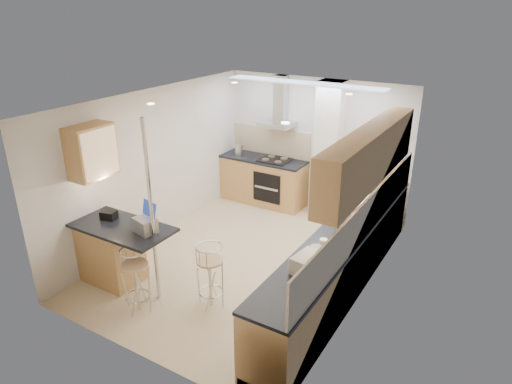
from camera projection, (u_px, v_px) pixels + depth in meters
The scene contains 16 objects.
ground at pixel (248, 260), 7.12m from camera, with size 4.80×4.80×0.00m, color #D0B58B.
room_shell at pixel (280, 164), 6.67m from camera, with size 3.64×4.84×2.51m.
right_counter at pixel (341, 261), 6.23m from camera, with size 0.63×4.40×0.92m.
back_counter at pixel (263, 180), 9.06m from camera, with size 1.70×0.63×0.92m.
peninsula at pixel (124, 256), 6.33m from camera, with size 1.47×0.72×0.94m.
microwave at pixel (359, 210), 6.30m from camera, with size 0.54×0.36×0.30m, color white.
laptop at pixel (145, 225), 5.94m from camera, with size 0.29×0.22×0.20m, color #9EA2A6.
bag at pixel (109, 215), 6.33m from camera, with size 0.21×0.15×0.11m, color black.
bar_stool_near at pixel (136, 280), 5.82m from camera, with size 0.37×0.37×0.89m, color tan, non-canonical shape.
bar_stool_end at pixel (210, 276), 5.91m from camera, with size 0.37×0.37×0.90m, color tan, non-canonical shape.
jar_a at pixel (367, 205), 6.60m from camera, with size 0.12×0.12×0.18m, color beige.
jar_b at pixel (361, 212), 6.44m from camera, with size 0.11×0.11×0.15m, color beige.
jar_c at pixel (316, 254), 5.32m from camera, with size 0.14×0.14×0.19m, color #BEB298.
jar_d at pixel (324, 244), 5.61m from camera, with size 0.10×0.10×0.12m, color white.
bread_bin at pixel (309, 264), 5.11m from camera, with size 0.30×0.38×0.20m, color beige.
kettle at pixel (239, 150), 9.01m from camera, with size 0.16×0.16×0.23m, color silver.
Camera 1 is at (3.27, -5.23, 3.73)m, focal length 32.00 mm.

